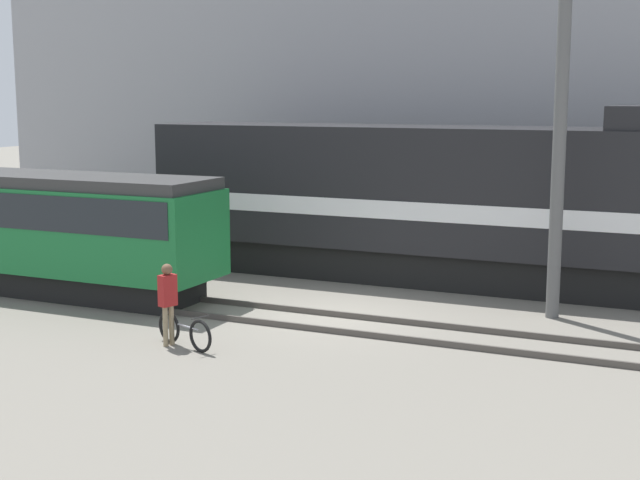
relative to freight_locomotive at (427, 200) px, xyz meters
The scene contains 9 objects.
ground_plane 5.61m from the freight_locomotive, 99.43° to the right, with size 120.00×120.00×0.00m, color slate.
track_near 6.19m from the freight_locomotive, 98.34° to the right, with size 60.00×1.50×0.14m.
track_far 2.42m from the freight_locomotive, behind, with size 60.00×1.51×0.14m.
building_backdrop 8.27m from the freight_locomotive, 96.78° to the left, with size 35.89×6.00×13.26m.
freight_locomotive is the anchor object (origin of this frame).
streetcar 10.42m from the freight_locomotive, 146.84° to the right, with size 9.69×2.54×3.22m.
bicycle 9.30m from the freight_locomotive, 105.99° to the right, with size 1.69×0.71×0.76m.
person 9.29m from the freight_locomotive, 108.28° to the right, with size 0.33×0.41×1.78m.
utility_pole_left 5.39m from the freight_locomotive, 34.76° to the right, with size 0.31×0.31×8.75m.
Camera 1 is at (8.53, -19.10, 5.27)m, focal length 50.00 mm.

